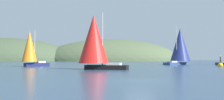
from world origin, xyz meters
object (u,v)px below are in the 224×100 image
(sailboat_navy_sail, at_px, (180,46))
(sailboat_orange_sail, at_px, (30,48))
(sailboat_red_spinnaker, at_px, (94,40))
(channel_buoy, at_px, (220,65))

(sailboat_navy_sail, relative_size, sailboat_orange_sail, 1.33)
(sailboat_red_spinnaker, relative_size, channel_buoy, 3.54)
(sailboat_navy_sail, height_order, sailboat_orange_sail, sailboat_navy_sail)
(sailboat_navy_sail, height_order, channel_buoy, sailboat_navy_sail)
(sailboat_navy_sail, bearing_deg, sailboat_orange_sail, -159.67)
(sailboat_red_spinnaker, relative_size, sailboat_orange_sail, 1.16)
(channel_buoy, bearing_deg, sailboat_navy_sail, 103.92)
(sailboat_orange_sail, bearing_deg, sailboat_red_spinnaker, -47.38)
(sailboat_orange_sail, height_order, channel_buoy, sailboat_orange_sail)
(sailboat_orange_sail, relative_size, channel_buoy, 3.04)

